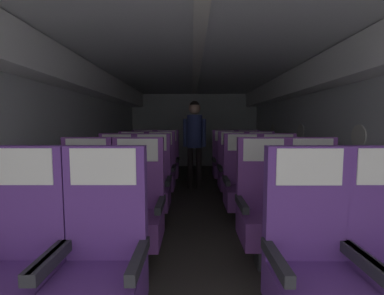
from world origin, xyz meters
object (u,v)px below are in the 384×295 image
(seat_b_right_aisle, at_px, (313,211))
(seat_a_left_aisle, at_px, (99,269))
(seat_c_right_window, at_px, (242,186))
(seat_e_right_window, at_px, (223,163))
(seat_a_right_window, at_px, (311,269))
(seat_c_left_window, at_px, (114,186))
(seat_e_left_aisle, at_px, (165,164))
(seat_b_right_window, at_px, (263,211))
(seat_d_left_aisle, at_px, (159,173))
(seat_a_left_window, at_px, (13,269))
(seat_d_right_aisle, at_px, (260,172))
(seat_b_left_aisle, at_px, (135,212))
(seat_b_left_window, at_px, (83,211))
(flight_attendant, at_px, (193,135))
(seat_e_left_window, at_px, (142,163))
(seat_c_left_aisle, at_px, (150,186))
(seat_c_right_aisle, at_px, (278,186))
(seat_d_left_window, at_px, (131,172))
(seat_d_right_window, at_px, (232,172))
(seat_e_right_aisle, at_px, (247,163))

(seat_b_right_aisle, bearing_deg, seat_a_left_aisle, -149.15)
(seat_c_right_window, height_order, seat_e_right_window, same)
(seat_a_right_window, xyz_separation_m, seat_c_left_window, (-1.56, 1.86, 0.00))
(seat_b_right_aisle, distance_m, seat_e_left_aisle, 3.17)
(seat_b_right_window, relative_size, seat_c_left_window, 1.00)
(seat_b_right_window, height_order, seat_d_left_aisle, same)
(seat_a_left_window, distance_m, seat_c_left_window, 1.85)
(seat_d_right_aisle, bearing_deg, seat_b_left_aisle, -130.04)
(seat_b_left_window, xyz_separation_m, flight_attendant, (0.99, 2.74, 0.55))
(seat_e_left_window, bearing_deg, seat_c_right_window, -49.88)
(seat_c_left_window, height_order, seat_e_left_window, same)
(seat_b_left_window, bearing_deg, seat_c_left_aisle, 63.66)
(seat_b_left_aisle, relative_size, seat_e_right_window, 1.00)
(seat_b_left_aisle, xyz_separation_m, seat_d_right_aisle, (1.55, 1.85, 0.00))
(seat_b_right_window, distance_m, seat_c_left_window, 1.82)
(seat_a_right_window, distance_m, seat_c_right_aisle, 1.91)
(seat_c_left_aisle, xyz_separation_m, flight_attendant, (0.54, 1.84, 0.55))
(seat_c_left_aisle, bearing_deg, flight_attendant, 73.67)
(seat_c_right_window, distance_m, seat_e_right_window, 1.85)
(seat_c_left_aisle, bearing_deg, seat_e_left_aisle, 89.69)
(seat_d_right_aisle, relative_size, flight_attendant, 0.67)
(seat_b_left_aisle, relative_size, flight_attendant, 0.67)
(seat_a_left_window, relative_size, seat_b_right_aisle, 1.00)
(seat_d_left_window, bearing_deg, seat_d_right_window, -0.60)
(seat_c_right_aisle, relative_size, seat_e_right_aisle, 1.00)
(seat_c_left_window, relative_size, seat_c_right_aisle, 1.00)
(seat_a_left_aisle, bearing_deg, seat_b_left_aisle, 89.79)
(seat_c_right_aisle, distance_m, flight_attendant, 2.16)
(seat_e_left_aisle, bearing_deg, seat_a_right_window, -73.26)
(seat_a_left_window, height_order, seat_b_left_window, same)
(seat_c_left_window, xyz_separation_m, seat_e_right_aisle, (2.00, 1.84, 0.00))
(seat_b_right_window, xyz_separation_m, seat_d_left_window, (-1.57, 1.86, 0.00))
(seat_b_left_window, bearing_deg, seat_c_left_window, 89.27)
(seat_e_left_aisle, bearing_deg, seat_b_right_window, -68.11)
(seat_a_left_window, height_order, seat_b_left_aisle, same)
(seat_a_left_aisle, xyz_separation_m, seat_b_right_aisle, (1.55, 0.93, 0.00))
(seat_c_left_window, bearing_deg, seat_d_right_aisle, 24.18)
(seat_c_left_window, relative_size, flight_attendant, 0.67)
(seat_e_left_window, bearing_deg, seat_c_left_window, -89.73)
(seat_e_left_window, distance_m, flight_attendant, 1.13)
(seat_b_left_window, xyz_separation_m, seat_c_right_window, (1.56, 0.92, 0.00))
(seat_b_left_aisle, height_order, seat_b_right_window, same)
(seat_d_left_window, distance_m, flight_attendant, 1.44)
(seat_a_right_window, height_order, seat_d_right_aisle, same)
(seat_b_left_window, bearing_deg, flight_attendant, 70.21)
(seat_b_left_aisle, bearing_deg, seat_b_right_aisle, 0.76)
(seat_c_right_aisle, bearing_deg, seat_a_right_window, -103.13)
(seat_d_left_window, xyz_separation_m, seat_e_right_aisle, (2.01, 0.91, 0.00))
(seat_e_left_aisle, bearing_deg, seat_c_right_window, -59.05)
(seat_b_left_aisle, relative_size, seat_e_left_window, 1.00)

